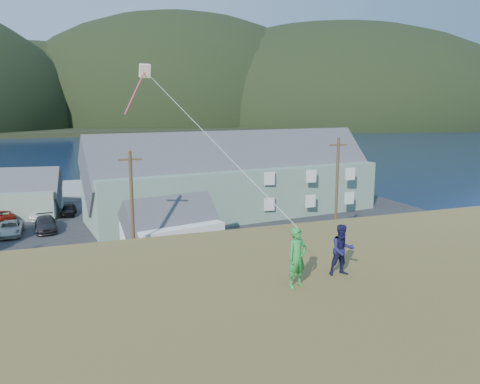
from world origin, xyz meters
The scene contains 14 objects.
ground centered at (0.00, 0.00, 0.00)m, with size 900.00×900.00×0.00m, color #0A1638.
grass_strip centered at (0.00, -2.00, 0.05)m, with size 110.00×8.00×0.10m, color #4C3D19.
waterfront_lot centered at (0.00, 17.00, 0.06)m, with size 72.00×36.00×0.12m, color #28282B.
wharf centered at (-6.00, 40.00, 0.45)m, with size 26.00×14.00×0.90m, color gray.
far_shore centered at (0.00, 330.00, 1.00)m, with size 900.00×320.00×2.00m, color black.
far_hills centered at (35.59, 279.38, 2.00)m, with size 760.00×265.00×143.00m.
lodge centered at (13.73, 18.59, 4.52)m, with size 34.27×13.31×11.74m.
shed_white centered at (3.55, 6.24, 2.37)m, with size 8.70×6.76×6.15m.
shed_palegreen_far centered at (-10.42, 26.25, 2.62)m, with size 10.91×7.21×6.84m.
utility_poles centered at (-0.05, 1.50, 4.91)m, with size 33.62×0.24×9.89m.
parked_cars centered at (-9.06, 21.40, 0.83)m, with size 26.96×11.56×1.57m.
kite_flyer_green centered at (2.00, -19.39, 8.10)m, with size 0.66×0.43×1.81m, color #268E3A.
kite_flyer_navy centered at (3.80, -18.99, 8.02)m, with size 0.80×0.62×1.65m, color #171840.
kite_rig centered at (-0.88, -10.62, 13.78)m, with size 2.06×4.80×10.79m.
Camera 1 is at (-4.13, -31.21, 12.51)m, focal length 35.00 mm.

